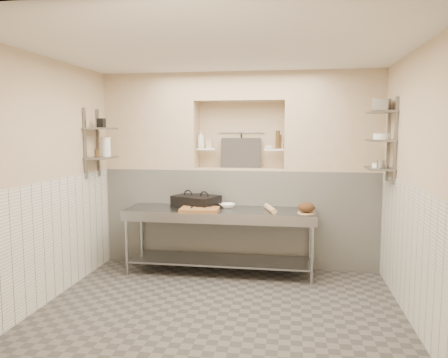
% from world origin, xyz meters
% --- Properties ---
extents(floor, '(4.00, 3.90, 0.10)m').
position_xyz_m(floor, '(0.00, 0.00, -0.05)').
color(floor, '#514C48').
rests_on(floor, ground).
extents(ceiling, '(4.00, 3.90, 0.10)m').
position_xyz_m(ceiling, '(0.00, 0.00, 2.85)').
color(ceiling, silver).
rests_on(ceiling, ground).
extents(wall_left, '(0.10, 3.90, 2.80)m').
position_xyz_m(wall_left, '(-2.05, 0.00, 1.40)').
color(wall_left, '#C4AF8A').
rests_on(wall_left, ground).
extents(wall_right, '(0.10, 3.90, 2.80)m').
position_xyz_m(wall_right, '(2.05, 0.00, 1.40)').
color(wall_right, '#C4AF8A').
rests_on(wall_right, ground).
extents(wall_back, '(4.00, 0.10, 2.80)m').
position_xyz_m(wall_back, '(0.00, 2.00, 1.40)').
color(wall_back, '#C4AF8A').
rests_on(wall_back, ground).
extents(wall_front, '(4.00, 0.10, 2.80)m').
position_xyz_m(wall_front, '(0.00, -2.00, 1.40)').
color(wall_front, '#C4AF8A').
rests_on(wall_front, ground).
extents(backwall_lower, '(4.00, 0.40, 1.40)m').
position_xyz_m(backwall_lower, '(0.00, 1.75, 0.70)').
color(backwall_lower, silver).
rests_on(backwall_lower, floor).
extents(alcove_sill, '(1.30, 0.40, 0.02)m').
position_xyz_m(alcove_sill, '(0.00, 1.75, 1.41)').
color(alcove_sill, '#C4AF8A').
rests_on(alcove_sill, backwall_lower).
extents(backwall_pillar_left, '(1.35, 0.40, 1.40)m').
position_xyz_m(backwall_pillar_left, '(-1.33, 1.75, 2.10)').
color(backwall_pillar_left, '#C4AF8A').
rests_on(backwall_pillar_left, backwall_lower).
extents(backwall_pillar_right, '(1.35, 0.40, 1.40)m').
position_xyz_m(backwall_pillar_right, '(1.33, 1.75, 2.10)').
color(backwall_pillar_right, '#C4AF8A').
rests_on(backwall_pillar_right, backwall_lower).
extents(backwall_header, '(1.30, 0.40, 0.40)m').
position_xyz_m(backwall_header, '(0.00, 1.75, 2.60)').
color(backwall_header, '#C4AF8A').
rests_on(backwall_header, backwall_lower).
extents(wainscot_left, '(0.02, 3.90, 1.40)m').
position_xyz_m(wainscot_left, '(-1.99, 0.00, 0.70)').
color(wainscot_left, silver).
rests_on(wainscot_left, floor).
extents(wainscot_right, '(0.02, 3.90, 1.40)m').
position_xyz_m(wainscot_right, '(1.99, 0.00, 0.70)').
color(wainscot_right, silver).
rests_on(wainscot_right, floor).
extents(alcove_shelf_left, '(0.28, 0.16, 0.02)m').
position_xyz_m(alcove_shelf_left, '(-0.50, 1.75, 1.70)').
color(alcove_shelf_left, white).
rests_on(alcove_shelf_left, backwall_lower).
extents(alcove_shelf_right, '(0.28, 0.16, 0.02)m').
position_xyz_m(alcove_shelf_right, '(0.50, 1.75, 1.70)').
color(alcove_shelf_right, white).
rests_on(alcove_shelf_right, backwall_lower).
extents(utensil_rail, '(0.70, 0.02, 0.02)m').
position_xyz_m(utensil_rail, '(0.00, 1.92, 1.95)').
color(utensil_rail, gray).
rests_on(utensil_rail, wall_back).
extents(hanging_steel, '(0.02, 0.02, 0.30)m').
position_xyz_m(hanging_steel, '(0.00, 1.90, 1.78)').
color(hanging_steel, black).
rests_on(hanging_steel, utensil_rail).
extents(splash_panel, '(0.60, 0.08, 0.45)m').
position_xyz_m(splash_panel, '(0.00, 1.85, 1.64)').
color(splash_panel, '#383330').
rests_on(splash_panel, alcove_sill).
extents(shelf_rail_left_a, '(0.03, 0.03, 0.95)m').
position_xyz_m(shelf_rail_left_a, '(-1.98, 1.25, 1.80)').
color(shelf_rail_left_a, slate).
rests_on(shelf_rail_left_a, wall_left).
extents(shelf_rail_left_b, '(0.03, 0.03, 0.95)m').
position_xyz_m(shelf_rail_left_b, '(-1.98, 0.85, 1.80)').
color(shelf_rail_left_b, slate).
rests_on(shelf_rail_left_b, wall_left).
extents(wall_shelf_left_lower, '(0.30, 0.50, 0.02)m').
position_xyz_m(wall_shelf_left_lower, '(-1.84, 1.05, 1.60)').
color(wall_shelf_left_lower, slate).
rests_on(wall_shelf_left_lower, wall_left).
extents(wall_shelf_left_upper, '(0.30, 0.50, 0.03)m').
position_xyz_m(wall_shelf_left_upper, '(-1.84, 1.05, 2.00)').
color(wall_shelf_left_upper, slate).
rests_on(wall_shelf_left_upper, wall_left).
extents(shelf_rail_right_a, '(0.03, 0.03, 1.05)m').
position_xyz_m(shelf_rail_right_a, '(1.98, 1.25, 1.85)').
color(shelf_rail_right_a, slate).
rests_on(shelf_rail_right_a, wall_right).
extents(shelf_rail_right_b, '(0.03, 0.03, 1.05)m').
position_xyz_m(shelf_rail_right_b, '(1.98, 0.85, 1.85)').
color(shelf_rail_right_b, slate).
rests_on(shelf_rail_right_b, wall_right).
extents(wall_shelf_right_lower, '(0.30, 0.50, 0.02)m').
position_xyz_m(wall_shelf_right_lower, '(1.84, 1.05, 1.50)').
color(wall_shelf_right_lower, slate).
rests_on(wall_shelf_right_lower, wall_right).
extents(wall_shelf_right_mid, '(0.30, 0.50, 0.02)m').
position_xyz_m(wall_shelf_right_mid, '(1.84, 1.05, 1.85)').
color(wall_shelf_right_mid, slate).
rests_on(wall_shelf_right_mid, wall_right).
extents(wall_shelf_right_upper, '(0.30, 0.50, 0.03)m').
position_xyz_m(wall_shelf_right_upper, '(1.84, 1.05, 2.20)').
color(wall_shelf_right_upper, slate).
rests_on(wall_shelf_right_upper, wall_right).
extents(prep_table, '(2.60, 0.70, 0.90)m').
position_xyz_m(prep_table, '(-0.21, 1.18, 0.64)').
color(prep_table, gray).
rests_on(prep_table, floor).
extents(panini_press, '(0.71, 0.63, 0.16)m').
position_xyz_m(panini_press, '(-0.57, 1.33, 0.98)').
color(panini_press, black).
rests_on(panini_press, prep_table).
extents(cutting_board, '(0.52, 0.38, 0.05)m').
position_xyz_m(cutting_board, '(-0.45, 0.99, 0.92)').
color(cutting_board, brown).
rests_on(cutting_board, prep_table).
extents(knife_blade, '(0.23, 0.10, 0.01)m').
position_xyz_m(knife_blade, '(-0.40, 1.07, 0.95)').
color(knife_blade, gray).
rests_on(knife_blade, cutting_board).
extents(tongs, '(0.04, 0.24, 0.02)m').
position_xyz_m(tongs, '(-0.55, 1.00, 0.96)').
color(tongs, gray).
rests_on(tongs, cutting_board).
extents(mixing_bowl, '(0.29, 0.29, 0.06)m').
position_xyz_m(mixing_bowl, '(-0.13, 1.34, 0.93)').
color(mixing_bowl, white).
rests_on(mixing_bowl, prep_table).
extents(rolling_pin, '(0.20, 0.46, 0.07)m').
position_xyz_m(rolling_pin, '(0.48, 1.16, 0.94)').
color(rolling_pin, '#DAB387').
rests_on(rolling_pin, prep_table).
extents(bread_board, '(0.23, 0.23, 0.01)m').
position_xyz_m(bread_board, '(0.96, 1.07, 0.91)').
color(bread_board, '#DAB387').
rests_on(bread_board, prep_table).
extents(bread_loaf, '(0.22, 0.22, 0.13)m').
position_xyz_m(bread_loaf, '(0.96, 1.07, 0.98)').
color(bread_loaf, '#4C2D19').
rests_on(bread_loaf, bread_board).
extents(bottle_soap, '(0.12, 0.12, 0.26)m').
position_xyz_m(bottle_soap, '(-0.58, 1.72, 1.84)').
color(bottle_soap, white).
rests_on(bottle_soap, alcove_shelf_left).
extents(jar_alcove, '(0.08, 0.08, 0.13)m').
position_xyz_m(jar_alcove, '(-0.46, 1.77, 1.78)').
color(jar_alcove, '#C4AF8A').
rests_on(jar_alcove, alcove_shelf_left).
extents(bowl_alcove, '(0.15, 0.15, 0.04)m').
position_xyz_m(bowl_alcove, '(0.43, 1.75, 1.73)').
color(bowl_alcove, white).
rests_on(bowl_alcove, alcove_shelf_right).
extents(condiment_a, '(0.06, 0.06, 0.20)m').
position_xyz_m(condiment_a, '(0.58, 1.76, 1.81)').
color(condiment_a, '#433119').
rests_on(condiment_a, alcove_shelf_right).
extents(condiment_b, '(0.07, 0.07, 0.26)m').
position_xyz_m(condiment_b, '(0.55, 1.75, 1.84)').
color(condiment_b, '#433119').
rests_on(condiment_b, alcove_shelf_right).
extents(condiment_c, '(0.07, 0.07, 0.11)m').
position_xyz_m(condiment_c, '(0.59, 1.79, 1.77)').
color(condiment_c, white).
rests_on(condiment_c, alcove_shelf_right).
extents(jug_left, '(0.13, 0.13, 0.27)m').
position_xyz_m(jug_left, '(-1.84, 1.20, 1.75)').
color(jug_left, white).
rests_on(jug_left, wall_shelf_left_lower).
extents(jar_left, '(0.07, 0.07, 0.11)m').
position_xyz_m(jar_left, '(-1.84, 0.92, 1.67)').
color(jar_left, '#433119').
rests_on(jar_left, wall_shelf_left_lower).
extents(box_left_upper, '(0.10, 0.10, 0.13)m').
position_xyz_m(box_left_upper, '(-1.84, 1.08, 2.08)').
color(box_left_upper, black).
rests_on(box_left_upper, wall_shelf_left_upper).
extents(bowl_right, '(0.18, 0.18, 0.05)m').
position_xyz_m(bowl_right, '(1.84, 1.05, 1.54)').
color(bowl_right, white).
rests_on(bowl_right, wall_shelf_right_lower).
extents(canister_right, '(0.10, 0.10, 0.10)m').
position_xyz_m(canister_right, '(1.84, 0.97, 1.56)').
color(canister_right, gray).
rests_on(canister_right, wall_shelf_right_lower).
extents(bowl_right_mid, '(0.20, 0.20, 0.07)m').
position_xyz_m(bowl_right_mid, '(1.84, 0.98, 1.90)').
color(bowl_right_mid, white).
rests_on(bowl_right_mid, wall_shelf_right_mid).
extents(basket_right, '(0.24, 0.27, 0.15)m').
position_xyz_m(basket_right, '(1.84, 1.11, 2.29)').
color(basket_right, gray).
rests_on(basket_right, wall_shelf_right_upper).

